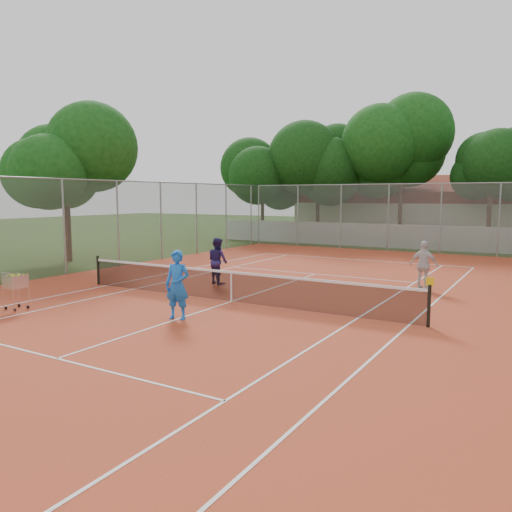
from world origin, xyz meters
The scene contains 12 objects.
ground centered at (0.00, 0.00, 0.00)m, with size 120.00×120.00×0.00m, color #1D390F.
court_pad centered at (0.00, 0.00, 0.01)m, with size 18.00×34.00×0.02m, color #B34022.
court_lines centered at (0.00, 0.00, 0.02)m, with size 10.98×23.78×0.01m, color white.
tennis_net centered at (0.00, 0.00, 0.51)m, with size 11.88×0.10×0.98m, color black.
perimeter_fence centered at (0.00, 0.00, 2.00)m, with size 18.00×34.00×4.00m, color slate.
boundary_wall centered at (0.00, 19.00, 0.75)m, with size 26.00×0.30×1.50m, color silver.
clubhouse centered at (-2.00, 29.00, 2.20)m, with size 16.40×9.00×4.40m, color beige.
tropical_trees centered at (0.00, 22.00, 5.00)m, with size 29.00×19.00×10.00m, color black.
player_near centered at (-0.01, -2.57, 0.95)m, with size 0.68×0.44×1.86m, color blue.
player_far_left centered at (-2.21, 2.42, 0.89)m, with size 0.84×0.66×1.74m, color #261C54.
player_far_right centered at (4.68, 5.17, 0.88)m, with size 1.01×0.42×1.72m, color silver.
ball_hopper centered at (-4.74, -4.11, 0.58)m, with size 0.54×0.54×1.12m, color silver.
Camera 1 is at (8.46, -12.74, 3.30)m, focal length 35.00 mm.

